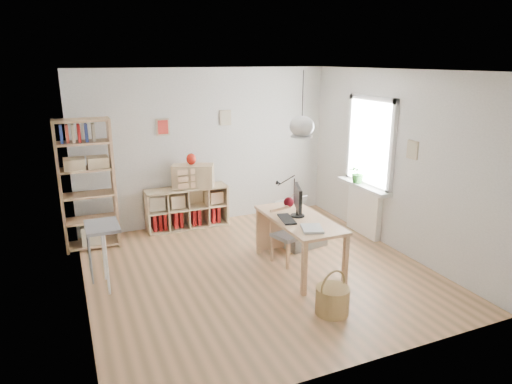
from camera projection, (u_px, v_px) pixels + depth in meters
name	position (u px, v px, depth m)	size (l,w,h in m)	color
ground	(258.00, 271.00, 6.35)	(4.50, 4.50, 0.00)	tan
room_shell	(302.00, 126.00, 5.86)	(4.50, 4.50, 4.50)	white
window_unit	(371.00, 142.00, 7.28)	(0.07, 1.16, 1.46)	white
radiator	(364.00, 211.00, 7.59)	(0.10, 0.80, 0.80)	white
windowsill	(363.00, 186.00, 7.45)	(0.22, 1.20, 0.06)	white
desk	(299.00, 224.00, 6.24)	(0.70, 1.50, 0.75)	tan
cube_shelf	(185.00, 211.00, 7.92)	(1.40, 0.38, 0.72)	beige
tall_bookshelf	(86.00, 180.00, 6.86)	(0.80, 0.38, 2.00)	tan
side_table	(97.00, 239.00, 5.70)	(0.40, 0.55, 0.85)	#969699
chair	(286.00, 232.00, 6.53)	(0.48, 0.48, 0.79)	#969699
wicker_basket	(332.00, 299.00, 5.25)	(0.39, 0.39, 0.54)	olive
storage_chest	(301.00, 230.00, 7.21)	(0.77, 0.84, 0.69)	beige
monitor	(298.00, 200.00, 6.22)	(0.21, 0.47, 0.43)	black
keyboard	(287.00, 219.00, 6.14)	(0.16, 0.43, 0.02)	black
task_lamp	(285.00, 187.00, 6.72)	(0.37, 0.14, 0.39)	black
yarn_ball	(289.00, 202.00, 6.65)	(0.15, 0.15, 0.15)	#4B0A10
paper_tray	(312.00, 229.00, 5.78)	(0.25, 0.32, 0.03)	white
drawer_chest	(193.00, 176.00, 7.77)	(0.69, 0.32, 0.39)	beige
red_vase	(191.00, 159.00, 7.68)	(0.16, 0.16, 0.19)	maroon
potted_plant	(358.00, 173.00, 7.52)	(0.30, 0.26, 0.34)	#286626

